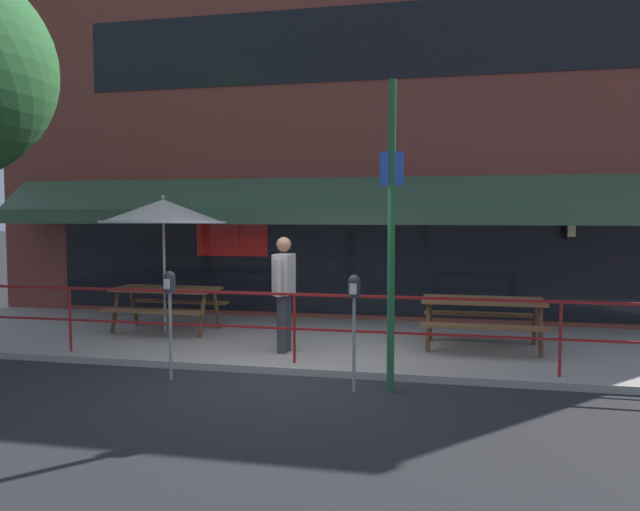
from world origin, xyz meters
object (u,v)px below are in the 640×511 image
at_px(patio_umbrella_left, 163,212).
at_px(picnic_table_left, 166,297).
at_px(pedestrian_walking, 284,288).
at_px(parking_meter_far, 354,297).
at_px(street_sign_pole, 391,233).
at_px(picnic_table_centre, 483,309).
at_px(parking_meter_near, 170,292).

bearing_deg(patio_umbrella_left, picnic_table_left, 90.00).
distance_m(patio_umbrella_left, pedestrian_walking, 2.91).
bearing_deg(parking_meter_far, picnic_table_left, 144.76).
relative_size(picnic_table_left, street_sign_pole, 0.48).
relative_size(picnic_table_left, picnic_table_centre, 1.00).
height_order(picnic_table_left, patio_umbrella_left, patio_umbrella_left).
bearing_deg(picnic_table_left, street_sign_pole, -31.31).
relative_size(patio_umbrella_left, pedestrian_walking, 1.39).
height_order(pedestrian_walking, parking_meter_far, pedestrian_walking).
height_order(parking_meter_far, street_sign_pole, street_sign_pole).
bearing_deg(patio_umbrella_left, parking_meter_far, -34.68).
height_order(picnic_table_centre, parking_meter_near, parking_meter_near).
bearing_deg(pedestrian_walking, patio_umbrella_left, 156.07).
relative_size(picnic_table_left, parking_meter_near, 1.27).
relative_size(picnic_table_centre, pedestrian_walking, 1.05).
bearing_deg(picnic_table_left, pedestrian_walking, -24.98).
bearing_deg(pedestrian_walking, picnic_table_left, 155.02).
xyz_separation_m(pedestrian_walking, parking_meter_near, (-1.11, -1.48, 0.09)).
bearing_deg(pedestrian_walking, street_sign_pole, -39.04).
bearing_deg(street_sign_pole, picnic_table_left, 148.69).
xyz_separation_m(picnic_table_left, parking_meter_far, (3.74, -2.64, 0.44)).
bearing_deg(parking_meter_near, patio_umbrella_left, 117.54).
bearing_deg(picnic_table_centre, pedestrian_walking, -163.74).
bearing_deg(patio_umbrella_left, picnic_table_centre, -2.61).
bearing_deg(parking_meter_far, picnic_table_centre, 55.68).
bearing_deg(street_sign_pole, patio_umbrella_left, 149.24).
bearing_deg(parking_meter_far, patio_umbrella_left, 145.32).
bearing_deg(parking_meter_far, pedestrian_walking, 130.70).
bearing_deg(parking_meter_near, picnic_table_centre, 30.17).
relative_size(picnic_table_centre, street_sign_pole, 0.48).
distance_m(picnic_table_centre, parking_meter_far, 2.87).
xyz_separation_m(patio_umbrella_left, street_sign_pole, (4.17, -2.48, -0.26)).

